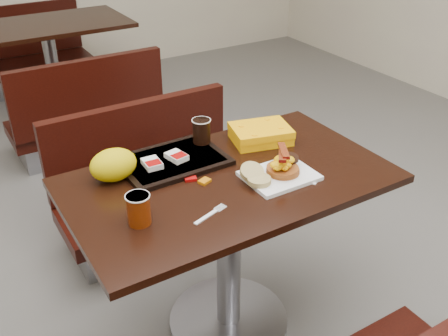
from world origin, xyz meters
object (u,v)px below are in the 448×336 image
bench_far_n (32,50)px  hashbrown_sleeve_left (152,163)px  table_far (53,72)px  tray (172,161)px  hashbrown_sleeve_right (177,156)px  pancake_stack (283,169)px  knife (296,178)px  platter (279,176)px  fork (206,217)px  clamshell (261,134)px  coffee_cup_far (201,131)px  bench_far_s (82,104)px  bench_near_n (157,182)px  table_near (229,256)px  paper_bag (113,165)px  coffee_cup_near (139,209)px

bench_far_n → hashbrown_sleeve_left: 3.14m
table_far → tray: 2.43m
tray → hashbrown_sleeve_right: hashbrown_sleeve_right is taller
pancake_stack → knife: size_ratio=0.80×
platter → hashbrown_sleeve_right: size_ratio=3.13×
fork → knife: bearing=-12.1°
clamshell → hashbrown_sleeve_right: bearing=-167.1°
coffee_cup_far → table_far: bearing=90.8°
clamshell → hashbrown_sleeve_left: bearing=-166.6°
bench_far_s → hashbrown_sleeve_right: 1.76m
bench_near_n → table_far: table_far is taller
table_near → bench_far_n: 3.30m
platter → hashbrown_sleeve_right: (-0.28, 0.29, 0.02)m
paper_bag → hashbrown_sleeve_right: bearing=-2.6°
pancake_stack → coffee_cup_near: size_ratio=1.19×
table_near → coffee_cup_near: coffee_cup_near is taller
bench_far_s → clamshell: size_ratio=4.20×
table_near → bench_far_n: bearing=90.0°
coffee_cup_near → coffee_cup_far: (0.43, 0.36, 0.02)m
tray → paper_bag: bearing=178.7°
table_near → hashbrown_sleeve_right: hashbrown_sleeve_right is taller
bench_far_s → hashbrown_sleeve_right: (-0.12, -1.70, 0.42)m
bench_near_n → tray: (-0.13, -0.49, 0.40)m
coffee_cup_near → pancake_stack: bearing=-0.2°
bench_far_s → bench_far_n: 1.40m
pancake_stack → hashbrown_sleeve_left: 0.49m
bench_far_n → knife: size_ratio=6.44×
coffee_cup_far → clamshell: bearing=-20.2°
bench_far_n → bench_near_n: bearing=-90.0°
coffee_cup_far → coffee_cup_near: bearing=-139.9°
bench_far_n → platter: bearing=-87.4°
pancake_stack → coffee_cup_far: size_ratio=1.25×
tray → paper_bag: size_ratio=2.31×
bench_far_s → hashbrown_sleeve_right: size_ratio=12.16×
bench_near_n → bench_far_n: (0.00, 2.60, 0.00)m
coffee_cup_far → knife: bearing=-67.2°
table_near → fork: size_ratio=8.38×
bench_near_n → hashbrown_sleeve_right: (-0.12, -0.50, 0.42)m
paper_bag → tray: bearing=-0.4°
bench_far_n → pancake_stack: 3.42m
bench_far_s → tray: 1.75m
bench_near_n → hashbrown_sleeve_left: 0.69m
bench_far_n → tray: bearing=-92.5°
table_far → clamshell: (0.27, -2.41, 0.41)m
bench_far_n → clamshell: (0.27, -3.11, 0.42)m
table_near → coffee_cup_far: (0.03, 0.27, 0.44)m
table_far → hashbrown_sleeve_left: bearing=-95.3°
platter → coffee_cup_near: bearing=179.6°
coffee_cup_near → hashbrown_sleeve_right: (0.28, 0.29, -0.02)m
table_far → bench_far_n: table_far is taller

